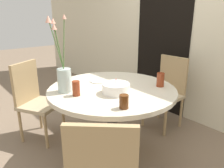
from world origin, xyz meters
TOP-DOWN VIEW (x-y plane):
  - ground_plane at (0.00, 0.00)m, footprint 16.00×16.00m
  - wall_back at (0.00, 1.34)m, footprint 8.00×0.05m
  - doorway_panel at (-0.46, 1.30)m, footprint 0.90×0.01m
  - dining_table at (0.00, 0.00)m, footprint 1.22×1.22m
  - chair_right_flank at (-0.04, 0.94)m, footprint 0.41×0.41m
  - chair_far_back at (-0.82, -0.47)m, footprint 0.55×0.55m
  - birthday_cake at (0.13, -0.06)m, footprint 0.25×0.25m
  - flower_vase at (-0.20, -0.40)m, footprint 0.17×0.18m
  - side_plate at (-0.25, 0.02)m, footprint 0.17×0.17m
  - drink_glass_0 at (0.42, -0.23)m, footprint 0.07×0.07m
  - drink_glass_1 at (-0.04, -0.37)m, footprint 0.07×0.07m
  - drink_glass_2 at (0.26, 0.39)m, footprint 0.07×0.07m

SIDE VIEW (x-z plane):
  - ground_plane at x=0.00m, z-range 0.00..0.00m
  - chair_right_flank at x=-0.04m, z-range 0.05..0.95m
  - chair_far_back at x=-0.82m, z-range 0.05..0.95m
  - dining_table at x=0.00m, z-range 0.24..0.96m
  - side_plate at x=-0.25m, z-range 0.72..0.73m
  - birthday_cake at x=0.13m, z-range 0.70..0.84m
  - drink_glass_0 at x=0.42m, z-range 0.72..0.83m
  - drink_glass_1 at x=-0.04m, z-range 0.72..0.85m
  - drink_glass_2 at x=0.26m, z-range 0.72..0.86m
  - flower_vase at x=-0.20m, z-range 0.55..1.23m
  - doorway_panel at x=-0.46m, z-range 0.00..2.05m
  - wall_back at x=0.00m, z-range 0.00..2.60m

